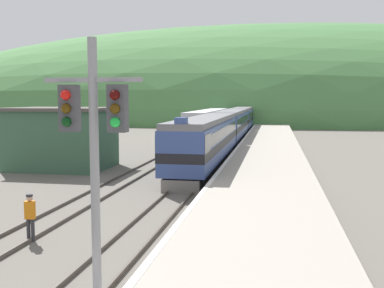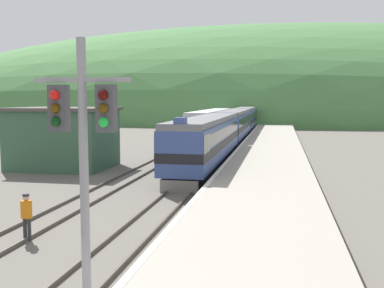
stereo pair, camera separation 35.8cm
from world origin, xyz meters
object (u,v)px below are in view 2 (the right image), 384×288
at_px(carriage_second, 234,125).
at_px(carriage_fourth, 254,114).
at_px(track_worker, 27,214).
at_px(express_train_lead_car, 207,140).
at_px(carriage_third, 247,118).
at_px(siding_train, 213,122).
at_px(signal_mast_main, 83,146).

bearing_deg(carriage_second, carriage_fourth, 90.00).
bearing_deg(carriage_second, track_worker, -95.37).
height_order(express_train_lead_car, carriage_third, express_train_lead_car).
xyz_separation_m(siding_train, track_worker, (0.68, -52.69, -0.86)).
relative_size(carriage_fourth, signal_mast_main, 2.92).
height_order(express_train_lead_car, carriage_fourth, express_train_lead_car).
xyz_separation_m(express_train_lead_car, siding_train, (-4.47, 33.42, -0.27)).
height_order(carriage_third, siding_train, carriage_third).
bearing_deg(express_train_lead_car, carriage_fourth, 90.00).
distance_m(carriage_fourth, track_worker, 81.26).
bearing_deg(express_train_lead_car, carriage_second, 90.00).
bearing_deg(carriage_third, track_worker, -93.57).
distance_m(express_train_lead_car, carriage_fourth, 61.89).
bearing_deg(track_worker, signal_mast_main, -49.48).
bearing_deg(carriage_fourth, carriage_second, -90.00).
xyz_separation_m(carriage_third, signal_mast_main, (1.39, -66.81, 2.20)).
relative_size(carriage_third, carriage_fourth, 1.00).
relative_size(express_train_lead_car, carriage_third, 1.04).
relative_size(signal_mast_main, track_worker, 3.71).
bearing_deg(carriage_third, carriage_fourth, 90.00).
xyz_separation_m(carriage_fourth, signal_mast_main, (1.39, -87.22, 2.20)).
bearing_deg(signal_mast_main, carriage_third, 91.19).
height_order(carriage_fourth, signal_mast_main, signal_mast_main).
xyz_separation_m(carriage_fourth, siding_train, (-4.47, -28.47, -0.25)).
height_order(carriage_second, carriage_third, same).
bearing_deg(carriage_third, express_train_lead_car, -90.00).
relative_size(carriage_second, carriage_fourth, 1.00).
bearing_deg(carriage_second, express_train_lead_car, -90.00).
height_order(express_train_lead_car, track_worker, express_train_lead_car).
bearing_deg(signal_mast_main, siding_train, 95.69).
xyz_separation_m(express_train_lead_car, carriage_fourth, (0.00, 61.89, -0.01)).
bearing_deg(track_worker, express_train_lead_car, 78.87).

